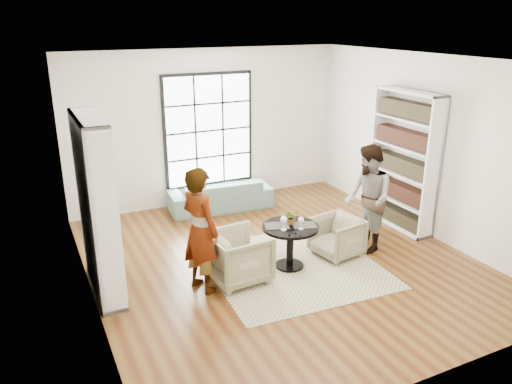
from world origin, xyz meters
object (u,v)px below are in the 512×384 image
wine_glass_left (284,220)px  flower_centerpiece (291,217)px  armchair_right (337,237)px  person_left (200,230)px  person_right (368,199)px  pedestal_table (290,237)px  wine_glass_right (301,220)px  armchair_left (239,257)px  sofa (220,195)px

wine_glass_left → flower_centerpiece: (0.21, 0.15, -0.04)m
armchair_right → wine_glass_left: bearing=-92.9°
person_left → person_right: size_ratio=1.02×
armchair_right → pedestal_table: bearing=-97.1°
person_right → wine_glass_right: size_ratio=9.04×
person_right → flower_centerpiece: (-1.36, 0.03, -0.08)m
wine_glass_left → wine_glass_right: bearing=-18.5°
armchair_left → wine_glass_left: wine_glass_left is taller
armchair_left → pedestal_table: bearing=-93.0°
wine_glass_right → flower_centerpiece: (-0.03, 0.23, -0.02)m
wine_glass_left → flower_centerpiece: bearing=35.3°
armchair_left → flower_centerpiece: size_ratio=3.57×
person_right → sofa: bearing=-137.6°
sofa → armchair_left: 2.83m
pedestal_table → armchair_left: bearing=-178.9°
armchair_left → wine_glass_right: 1.03m
flower_centerpiece → wine_glass_left: bearing=-144.7°
person_right → armchair_left: bearing=-74.6°
pedestal_table → sofa: (-0.03, 2.70, -0.20)m
sofa → person_right: (1.44, -2.66, 0.57)m
pedestal_table → wine_glass_left: size_ratio=3.88×
person_right → person_left: bearing=-74.9°
armchair_left → wine_glass_left: (0.68, -0.06, 0.46)m
pedestal_table → person_right: size_ratio=0.49×
sofa → wine_glass_right: wine_glass_right is taller
wine_glass_left → wine_glass_right: 0.25m
sofa → wine_glass_right: (0.11, -2.86, 0.51)m
person_left → flower_centerpiece: bearing=-106.2°
armchair_right → person_right: (0.55, -0.00, 0.54)m
armchair_right → wine_glass_right: 0.94m
wine_glass_left → armchair_left: bearing=174.6°
pedestal_table → flower_centerpiece: 0.30m
armchair_left → flower_centerpiece: 0.98m
pedestal_table → person_left: size_ratio=0.48×
flower_centerpiece → person_right: bearing=-1.4°
armchair_right → person_left: size_ratio=0.39×
pedestal_table → wine_glass_left: (-0.16, -0.08, 0.33)m
pedestal_table → person_left: (-1.39, -0.02, 0.38)m
pedestal_table → person_right: 1.46m
armchair_left → sofa: bearing=-20.8°
person_right → wine_glass_right: (-1.33, -0.19, -0.05)m
armchair_right → flower_centerpiece: flower_centerpiece is taller
sofa → person_right: size_ratio=1.15×
armchair_left → wine_glass_right: (0.92, -0.14, 0.44)m
person_left → flower_centerpiece: size_ratio=7.77×
armchair_left → person_left: (-0.55, 0.00, 0.51)m
armchair_right → person_right: person_right is taller
pedestal_table → wine_glass_right: wine_glass_right is taller
person_right → wine_glass_right: 1.34m
armchair_left → person_left: person_left is taller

